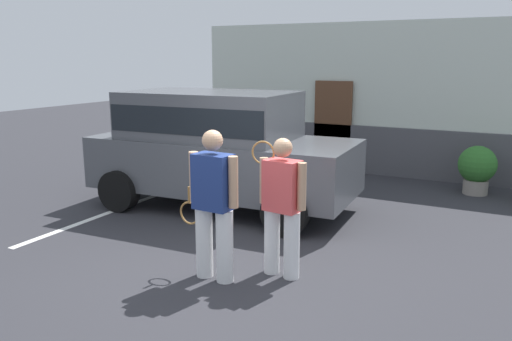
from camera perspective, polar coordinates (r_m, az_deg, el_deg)
The scene contains 7 objects.
ground_plane at distance 6.54m, azimuth -3.81°, elevation -11.17°, with size 40.00×40.00×0.00m, color #2D2D33.
parking_stripe_0 at distance 9.42m, azimuth -14.96°, elevation -4.12°, with size 0.12×4.40×0.01m, color silver.
house_frontage at distance 12.12m, azimuth 12.50°, elevation 7.32°, with size 8.33×0.40×3.41m.
parked_suv at distance 9.02m, azimuth -4.30°, elevation 2.99°, with size 4.69×2.35×2.05m.
tennis_player_man at distance 6.05m, azimuth -4.77°, elevation -3.71°, with size 0.92×0.31×1.81m.
tennis_player_woman at distance 6.15m, azimuth 2.89°, elevation -3.87°, with size 0.76×0.31×1.71m.
potted_plant_by_porch at distance 10.87m, azimuth 23.38°, elevation 0.31°, with size 0.73×0.73×0.96m.
Camera 1 is at (3.15, -5.10, 2.61)m, focal length 35.97 mm.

